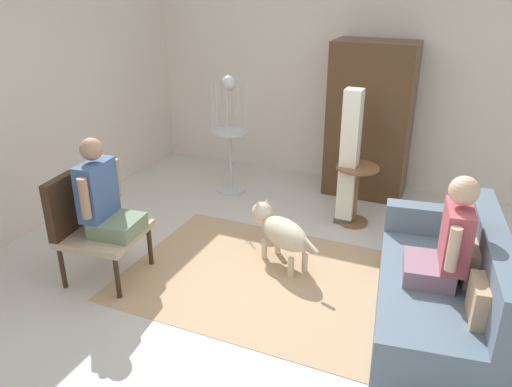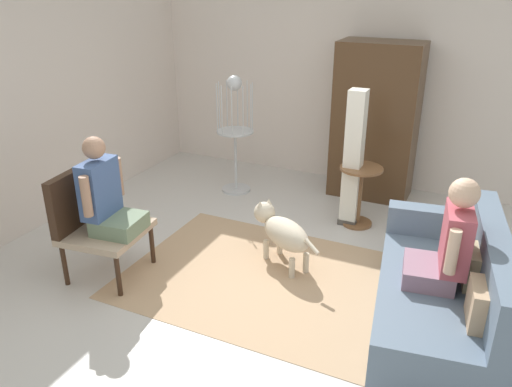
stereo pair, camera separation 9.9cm
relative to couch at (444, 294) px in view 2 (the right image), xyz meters
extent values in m
plane|color=beige|center=(-1.43, 0.03, -0.31)|extent=(6.61, 6.61, 0.00)
cube|color=silver|center=(-1.43, 2.82, 1.05)|extent=(6.11, 0.12, 2.73)
cube|color=silver|center=(-4.24, 0.33, 1.05)|extent=(0.12, 6.05, 2.73)
cube|color=tan|center=(-1.34, 0.06, -0.31)|extent=(2.83, 1.85, 0.01)
cube|color=slate|center=(-0.05, -0.04, -0.10)|extent=(1.09, 1.83, 0.44)
cube|color=slate|center=(0.28, 0.00, 0.34)|extent=(0.43, 1.73, 0.43)
cube|color=slate|center=(-0.17, 0.72, 0.25)|extent=(0.87, 0.30, 0.25)
cube|color=tan|center=(0.21, -0.44, 0.26)|extent=(0.15, 0.33, 0.28)
cube|color=#C6B284|center=(0.14, 0.03, 0.26)|extent=(0.15, 0.33, 0.28)
cube|color=#C6B284|center=(0.08, 0.50, 0.26)|extent=(0.15, 0.34, 0.28)
cylinder|color=#382316|center=(-2.60, -0.14, -0.11)|extent=(0.04, 0.04, 0.40)
cylinder|color=#382316|center=(-2.54, -0.71, -0.11)|extent=(0.04, 0.04, 0.40)
cylinder|color=#382316|center=(-3.14, -0.20, -0.11)|extent=(0.04, 0.04, 0.40)
cylinder|color=#382316|center=(-3.08, -0.77, -0.11)|extent=(0.04, 0.04, 0.40)
cube|color=tan|center=(-2.84, -0.46, 0.12)|extent=(0.72, 0.74, 0.06)
cube|color=#382316|center=(-3.12, -0.49, 0.41)|extent=(0.16, 0.68, 0.52)
cube|color=gray|center=(-0.14, -0.06, 0.19)|extent=(0.42, 0.46, 0.14)
cube|color=#B24C59|center=(0.01, -0.03, 0.49)|extent=(0.24, 0.43, 0.47)
sphere|color=#DDB293|center=(0.01, -0.03, 0.85)|extent=(0.21, 0.21, 0.21)
cylinder|color=#DDB293|center=(0.01, -0.28, 0.52)|extent=(0.08, 0.08, 0.33)
cylinder|color=#DDB293|center=(-0.06, 0.20, 0.52)|extent=(0.08, 0.08, 0.33)
cube|color=slate|center=(-2.70, -0.44, 0.22)|extent=(0.43, 0.43, 0.14)
cube|color=#3F598C|center=(-2.86, -0.46, 0.54)|extent=(0.22, 0.41, 0.50)
sphere|color=#A57A60|center=(-2.86, -0.46, 0.90)|extent=(0.19, 0.19, 0.19)
cylinder|color=#A57A60|center=(-2.85, -0.22, 0.56)|extent=(0.08, 0.08, 0.35)
cylinder|color=#A57A60|center=(-2.79, -0.69, 0.56)|extent=(0.08, 0.08, 0.35)
cylinder|color=brown|center=(-1.05, 1.49, 0.34)|extent=(0.46, 0.46, 0.02)
cylinder|color=brown|center=(-1.05, 1.49, 0.01)|extent=(0.06, 0.06, 0.65)
cylinder|color=brown|center=(-1.05, 1.49, -0.30)|extent=(0.33, 0.33, 0.03)
ellipsoid|color=beige|center=(-1.44, 0.35, 0.02)|extent=(0.64, 0.53, 0.27)
sphere|color=beige|center=(-1.74, 0.54, 0.10)|extent=(0.21, 0.21, 0.21)
cone|color=beige|center=(-1.77, 0.49, 0.20)|extent=(0.06, 0.06, 0.06)
cone|color=beige|center=(-1.72, 0.58, 0.20)|extent=(0.06, 0.06, 0.06)
cylinder|color=beige|center=(-1.12, 0.16, 0.06)|extent=(0.17, 0.12, 0.10)
cylinder|color=beige|center=(-1.66, 0.39, -0.22)|extent=(0.06, 0.06, 0.20)
cylinder|color=beige|center=(-1.57, 0.53, -0.22)|extent=(0.06, 0.06, 0.20)
cylinder|color=beige|center=(-1.31, 0.18, -0.22)|extent=(0.06, 0.06, 0.20)
cylinder|color=beige|center=(-1.22, 0.32, -0.22)|extent=(0.06, 0.06, 0.20)
cylinder|color=silver|center=(-2.70, 1.77, -0.30)|extent=(0.36, 0.36, 0.03)
cylinder|color=silver|center=(-2.70, 1.77, 0.07)|extent=(0.04, 0.04, 0.77)
cylinder|color=silver|center=(-2.70, 1.77, 0.46)|extent=(0.45, 0.45, 0.02)
cylinder|color=silver|center=(-2.48, 1.77, 0.76)|extent=(0.01, 0.01, 0.58)
cylinder|color=silver|center=(-2.52, 1.90, 0.76)|extent=(0.01, 0.01, 0.58)
cylinder|color=silver|center=(-2.63, 1.98, 0.76)|extent=(0.01, 0.01, 0.58)
cylinder|color=silver|center=(-2.76, 1.98, 0.76)|extent=(0.01, 0.01, 0.58)
cylinder|color=silver|center=(-2.87, 1.90, 0.76)|extent=(0.01, 0.01, 0.58)
cylinder|color=silver|center=(-2.91, 1.77, 0.76)|extent=(0.01, 0.01, 0.58)
cylinder|color=silver|center=(-2.87, 1.65, 0.76)|extent=(0.01, 0.01, 0.58)
cylinder|color=silver|center=(-2.76, 1.57, 0.76)|extent=(0.01, 0.01, 0.58)
cylinder|color=silver|center=(-2.63, 1.57, 0.76)|extent=(0.01, 0.01, 0.58)
cylinder|color=silver|center=(-2.52, 1.65, 0.76)|extent=(0.01, 0.01, 0.58)
sphere|color=silver|center=(-2.70, 1.77, 1.05)|extent=(0.18, 0.18, 0.18)
cube|color=#4C4742|center=(-1.14, 1.49, -0.28)|extent=(0.20, 0.20, 0.06)
cube|color=white|center=(-1.14, 1.49, 0.46)|extent=(0.18, 0.18, 1.43)
cube|color=#4C331E|center=(-1.14, 2.41, 0.61)|extent=(0.95, 0.56, 1.86)
camera|label=1|loc=(-0.01, -3.56, 2.23)|focal=35.57mm
camera|label=2|loc=(0.07, -3.52, 2.23)|focal=35.57mm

